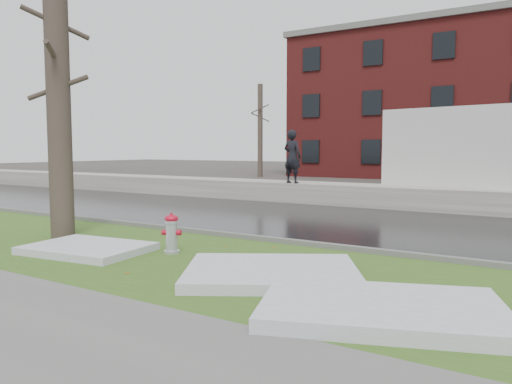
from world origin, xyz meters
The scene contains 16 objects.
ground centered at (0.00, 0.00, 0.00)m, with size 120.00×120.00×0.00m, color #47423D.
verge centered at (0.00, -1.25, 0.02)m, with size 60.00×4.50×0.04m, color #2E521B.
road centered at (0.00, 4.50, 0.01)m, with size 60.00×7.00×0.03m, color black.
parking_lot centered at (0.00, 13.00, 0.01)m, with size 60.00×9.00×0.03m, color slate.
curb centered at (0.00, 1.00, 0.07)m, with size 60.00×0.15×0.14m, color slate.
snowbank centered at (0.00, 8.70, 0.38)m, with size 60.00×1.60×0.75m, color #BCB8AC.
brick_building centered at (2.00, 30.00, 5.00)m, with size 26.00×12.00×10.00m, color maroon.
bg_tree_left centered at (-12.00, 22.00, 3.33)m, with size 1.40×1.62×6.50m.
bg_tree_center centered at (-6.00, 26.00, 3.33)m, with size 1.40×1.62×6.50m.
fire_hydrant centered at (0.19, -1.00, 0.45)m, with size 0.38×0.36×0.77m.
tree centered at (-3.01, -1.01, 3.27)m, with size 1.17×1.31×6.41m.
box_truck centered at (4.70, 10.03, 1.79)m, with size 10.25×3.62×3.38m.
worker centered at (-2.07, 8.10, 1.72)m, with size 0.71×0.46×1.94m, color black.
snow_patch_near centered at (2.69, -1.54, 0.12)m, with size 2.60×2.00×0.16m, color silver.
snow_patch_far centered at (-1.25, -1.78, 0.11)m, with size 2.20×1.60×0.14m, color silver.
snow_patch_side centered at (4.69, -2.40, 0.13)m, with size 2.80×1.80×0.18m, color silver.
Camera 1 is at (6.48, -8.04, 2.02)m, focal length 35.00 mm.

